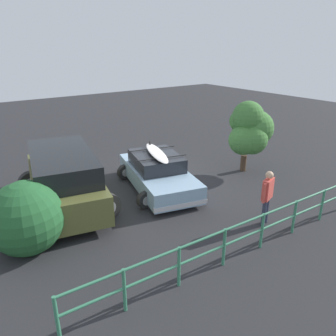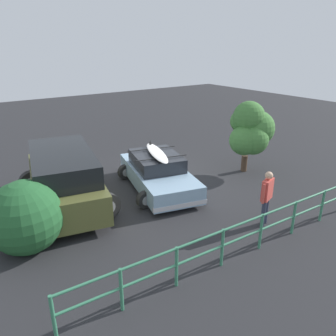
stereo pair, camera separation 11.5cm
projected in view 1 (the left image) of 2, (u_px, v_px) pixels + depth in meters
name	position (u px, v px, depth m)	size (l,w,h in m)	color
ground_plane	(159.00, 180.00, 12.33)	(44.00, 44.00, 0.02)	#28282B
sedan_car	(158.00, 173.00, 11.42)	(2.85, 4.36, 1.50)	#8CADC6
suv_car	(64.00, 178.00, 10.03)	(3.26, 4.89, 1.78)	brown
person_bystander	(267.00, 193.00, 8.97)	(0.59, 0.32, 1.60)	#33384C
railing_fence	(244.00, 233.00, 7.69)	(8.84, 0.40, 0.95)	#387F5B
bush_near_left	(249.00, 129.00, 12.45)	(1.90, 1.62, 2.80)	#4C3828
bush_near_right	(32.00, 213.00, 8.25)	(2.32, 2.42, 1.84)	#4C3828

